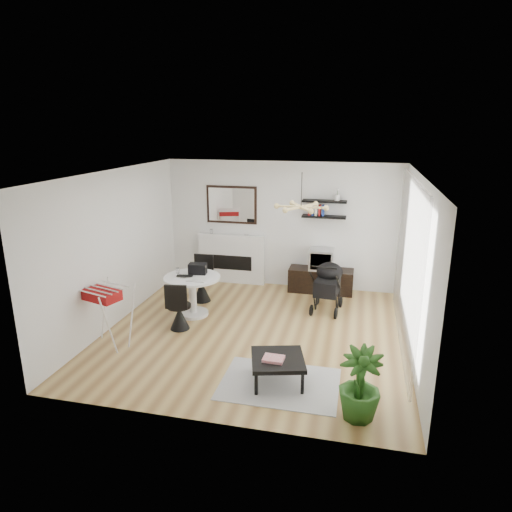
% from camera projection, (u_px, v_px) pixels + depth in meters
% --- Properties ---
extents(floor, '(5.00, 5.00, 0.00)m').
position_uv_depth(floor, '(255.00, 333.00, 7.80)').
color(floor, olive).
rests_on(floor, ground).
extents(ceiling, '(5.00, 5.00, 0.00)m').
position_uv_depth(ceiling, '(254.00, 173.00, 7.05)').
color(ceiling, white).
rests_on(ceiling, wall_back).
extents(wall_back, '(5.00, 0.00, 5.00)m').
position_uv_depth(wall_back, '(281.00, 225.00, 9.76)').
color(wall_back, white).
rests_on(wall_back, floor).
extents(wall_left, '(0.00, 5.00, 5.00)m').
position_uv_depth(wall_left, '(116.00, 248.00, 7.97)').
color(wall_left, white).
rests_on(wall_left, floor).
extents(wall_right, '(0.00, 5.00, 5.00)m').
position_uv_depth(wall_right, '(415.00, 268.00, 6.88)').
color(wall_right, white).
rests_on(wall_right, floor).
extents(sheer_curtain, '(0.04, 3.60, 2.60)m').
position_uv_depth(sheer_curtain, '(407.00, 263.00, 7.09)').
color(sheer_curtain, white).
rests_on(sheer_curtain, wall_right).
extents(fireplace, '(1.50, 0.17, 2.16)m').
position_uv_depth(fireplace, '(232.00, 253.00, 10.12)').
color(fireplace, white).
rests_on(fireplace, floor).
extents(shelf_lower, '(0.90, 0.25, 0.04)m').
position_uv_depth(shelf_lower, '(324.00, 217.00, 9.37)').
color(shelf_lower, black).
rests_on(shelf_lower, wall_back).
extents(shelf_upper, '(0.90, 0.25, 0.04)m').
position_uv_depth(shelf_upper, '(325.00, 201.00, 9.28)').
color(shelf_upper, black).
rests_on(shelf_upper, wall_back).
extents(pendant_lamp, '(0.90, 0.90, 0.10)m').
position_uv_depth(pendant_lamp, '(301.00, 207.00, 7.33)').
color(pendant_lamp, tan).
rests_on(pendant_lamp, ceiling).
extents(tv_console, '(1.34, 0.47, 0.50)m').
position_uv_depth(tv_console, '(321.00, 280.00, 9.64)').
color(tv_console, black).
rests_on(tv_console, floor).
extents(crt_tv, '(0.50, 0.43, 0.43)m').
position_uv_depth(crt_tv, '(321.00, 259.00, 9.51)').
color(crt_tv, '#B6B6B9').
rests_on(crt_tv, tv_console).
extents(dining_table, '(1.03, 1.03, 0.75)m').
position_uv_depth(dining_table, '(193.00, 290.00, 8.40)').
color(dining_table, white).
rests_on(dining_table, floor).
extents(laptop, '(0.33, 0.24, 0.02)m').
position_uv_depth(laptop, '(184.00, 277.00, 8.27)').
color(laptop, black).
rests_on(laptop, dining_table).
extents(black_bag, '(0.35, 0.23, 0.20)m').
position_uv_depth(black_bag, '(198.00, 269.00, 8.45)').
color(black_bag, black).
rests_on(black_bag, dining_table).
extents(newspaper, '(0.35, 0.29, 0.01)m').
position_uv_depth(newspaper, '(198.00, 279.00, 8.15)').
color(newspaper, silver).
rests_on(newspaper, dining_table).
extents(drinking_glass, '(0.06, 0.06, 0.10)m').
position_uv_depth(drinking_glass, '(178.00, 271.00, 8.50)').
color(drinking_glass, white).
rests_on(drinking_glass, dining_table).
extents(chair_far, '(0.44, 0.44, 0.92)m').
position_uv_depth(chair_far, '(202.00, 287.00, 9.15)').
color(chair_far, black).
rests_on(chair_far, floor).
extents(chair_near, '(0.43, 0.44, 0.87)m').
position_uv_depth(chair_near, '(179.00, 314.00, 7.86)').
color(chair_near, black).
rests_on(chair_near, floor).
extents(drying_rack, '(0.82, 0.79, 1.00)m').
position_uv_depth(drying_rack, '(106.00, 315.00, 7.21)').
color(drying_rack, white).
rests_on(drying_rack, floor).
extents(stroller, '(0.59, 0.87, 1.02)m').
position_uv_depth(stroller, '(328.00, 288.00, 8.64)').
color(stroller, black).
rests_on(stroller, floor).
extents(rug, '(1.61, 1.16, 0.01)m').
position_uv_depth(rug, '(280.00, 384.00, 6.26)').
color(rug, '#AEAEAE').
rests_on(rug, floor).
extents(coffee_table, '(0.87, 0.87, 0.36)m').
position_uv_depth(coffee_table, '(278.00, 360.00, 6.21)').
color(coffee_table, black).
rests_on(coffee_table, rug).
extents(magazines, '(0.29, 0.23, 0.04)m').
position_uv_depth(magazines, '(274.00, 359.00, 6.13)').
color(magazines, '#E13847').
rests_on(magazines, coffee_table).
extents(potted_plant, '(0.59, 0.59, 0.91)m').
position_uv_depth(potted_plant, '(360.00, 384.00, 5.42)').
color(potted_plant, '#215016').
rests_on(potted_plant, floor).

